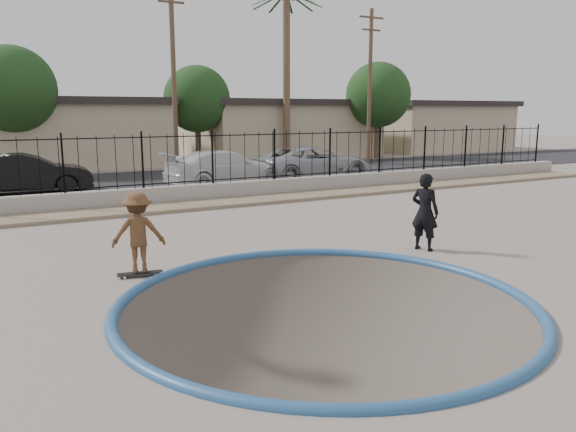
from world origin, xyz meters
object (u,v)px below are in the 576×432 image
(skater, at_px, (138,237))
(skateboard, at_px, (140,273))
(car_c, at_px, (225,168))
(car_d, at_px, (313,163))
(car_b, at_px, (28,174))
(videographer, at_px, (425,212))

(skater, bearing_deg, skateboard, 168.94)
(car_c, height_order, car_d, car_d)
(skateboard, relative_size, car_c, 0.17)
(skateboard, xyz_separation_m, car_d, (11.00, 11.42, 0.74))
(car_d, bearing_deg, car_b, 81.26)
(car_b, bearing_deg, car_c, -97.94)
(videographer, bearing_deg, skateboard, 57.28)
(videographer, distance_m, car_c, 12.39)
(skateboard, distance_m, car_d, 15.87)
(videographer, height_order, car_c, videographer)
(skater, bearing_deg, car_c, -104.64)
(videographer, xyz_separation_m, car_d, (4.71, 12.50, -0.09))
(videographer, bearing_deg, car_c, -24.27)
(skateboard, bearing_deg, skater, 164.26)
(skateboard, height_order, car_c, car_c)
(skater, xyz_separation_m, videographer, (6.28, -1.08, 0.11))
(car_b, bearing_deg, videographer, -148.64)
(skater, relative_size, skateboard, 1.76)
(skater, height_order, car_b, car_b)
(videographer, distance_m, car_d, 13.36)
(skater, distance_m, car_b, 12.94)
(skateboard, bearing_deg, videographer, 1.07)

